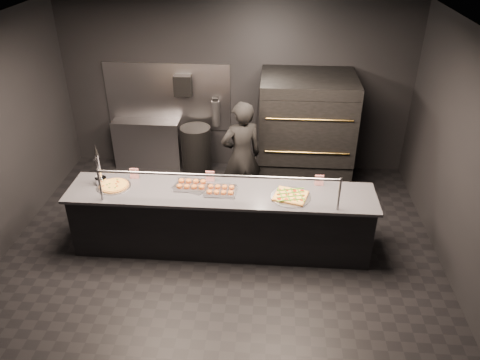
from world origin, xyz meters
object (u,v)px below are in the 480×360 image
at_px(prep_shelf, 148,144).
at_px(round_pizza, 114,186).
at_px(slider_tray_a, 191,185).
at_px(trash_bin, 196,151).
at_px(slider_tray_b, 221,190).
at_px(worker, 241,156).
at_px(fire_extinguisher, 216,113).
at_px(service_counter, 221,220).
at_px(towel_dispenser, 183,85).
at_px(square_pizza, 291,196).
at_px(beer_tap, 100,173).
at_px(pizza_oven, 305,132).

xyz_separation_m(prep_shelf, round_pizza, (0.15, -2.29, 0.49)).
distance_m(slider_tray_a, trash_bin, 2.09).
distance_m(slider_tray_b, worker, 1.14).
bearing_deg(fire_extinguisher, service_counter, -81.70).
distance_m(service_counter, towel_dispenser, 2.78).
bearing_deg(square_pizza, service_counter, 175.97).
bearing_deg(slider_tray_a, beer_tap, -179.30).
relative_size(beer_tap, round_pizza, 1.31).
relative_size(fire_extinguisher, worker, 0.29).
relative_size(fire_extinguisher, square_pizza, 0.97).
relative_size(towel_dispenser, round_pizza, 0.77).
xyz_separation_m(pizza_oven, slider_tray_a, (-1.61, -1.79, -0.02)).
bearing_deg(slider_tray_a, slider_tray_b, -15.69).
bearing_deg(slider_tray_b, slider_tray_a, 164.31).
relative_size(service_counter, pizza_oven, 2.15).
height_order(pizza_oven, square_pizza, pizza_oven).
bearing_deg(pizza_oven, slider_tray_a, -132.02).
height_order(fire_extinguisher, slider_tray_a, fire_extinguisher).
height_order(fire_extinguisher, round_pizza, fire_extinguisher).
bearing_deg(worker, towel_dispenser, -71.77).
height_order(round_pizza, worker, worker).
distance_m(pizza_oven, fire_extinguisher, 1.63).
bearing_deg(square_pizza, beer_tap, 176.36).
relative_size(round_pizza, trash_bin, 0.51).
bearing_deg(square_pizza, towel_dispenser, 126.56).
xyz_separation_m(towel_dispenser, trash_bin, (0.22, -0.26, -1.11)).
bearing_deg(slider_tray_b, square_pizza, -3.95).
distance_m(slider_tray_b, square_pizza, 0.92).
distance_m(towel_dispenser, slider_tray_b, 2.63).
xyz_separation_m(pizza_oven, prep_shelf, (-2.80, 0.42, -0.52)).
relative_size(service_counter, slider_tray_b, 9.25).
distance_m(square_pizza, worker, 1.39).
distance_m(pizza_oven, slider_tray_b, 2.25).
distance_m(prep_shelf, towel_dispenser, 1.31).
distance_m(pizza_oven, round_pizza, 3.25).
xyz_separation_m(fire_extinguisher, slider_tray_b, (0.35, -2.40, -0.11)).
height_order(service_counter, slider_tray_a, service_counter).
bearing_deg(square_pizza, slider_tray_a, 172.35).
distance_m(fire_extinguisher, slider_tray_a, 2.29).
xyz_separation_m(slider_tray_a, square_pizza, (1.33, -0.18, -0.01)).
distance_m(prep_shelf, slider_tray_a, 2.56).
bearing_deg(slider_tray_a, prep_shelf, 118.34).
height_order(round_pizza, slider_tray_b, slider_tray_b).
bearing_deg(trash_bin, worker, -48.85).
relative_size(towel_dispenser, square_pizza, 0.67).
height_order(square_pizza, trash_bin, square_pizza).
xyz_separation_m(prep_shelf, towel_dispenser, (0.70, 0.07, 1.10)).
xyz_separation_m(service_counter, prep_shelf, (-1.60, 2.32, -0.01)).
bearing_deg(slider_tray_a, square_pizza, -7.65).
bearing_deg(beer_tap, slider_tray_b, -3.46).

